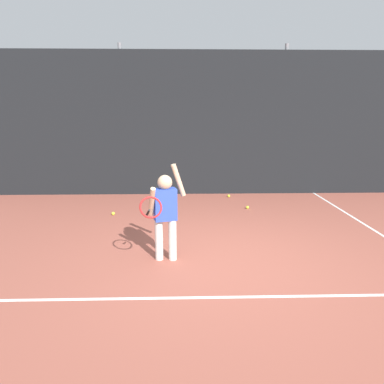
% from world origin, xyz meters
% --- Properties ---
extents(ground_plane, '(20.00, 20.00, 0.00)m').
position_xyz_m(ground_plane, '(0.00, 0.00, 0.00)').
color(ground_plane, '#9E5142').
extents(court_line_baseline, '(9.00, 0.05, 0.00)m').
position_xyz_m(court_line_baseline, '(0.00, -0.95, 0.00)').
color(court_line_baseline, white).
rests_on(court_line_baseline, ground).
extents(court_line_sideline, '(0.05, 9.00, 0.00)m').
position_xyz_m(court_line_sideline, '(2.84, 1.00, 0.00)').
color(court_line_sideline, white).
rests_on(court_line_sideline, ground).
extents(back_fence_windscreen, '(12.10, 0.08, 3.45)m').
position_xyz_m(back_fence_windscreen, '(0.00, 4.27, 1.73)').
color(back_fence_windscreen, black).
rests_on(back_fence_windscreen, ground).
extents(fence_post_1, '(0.09, 0.09, 3.60)m').
position_xyz_m(fence_post_1, '(-1.97, 4.33, 1.80)').
color(fence_post_1, slate).
rests_on(fence_post_1, ground).
extents(fence_post_2, '(0.09, 0.09, 3.60)m').
position_xyz_m(fence_post_2, '(1.97, 4.33, 1.80)').
color(fence_post_2, slate).
rests_on(fence_post_2, ground).
extents(tennis_player, '(0.60, 0.70, 1.35)m').
position_xyz_m(tennis_player, '(-0.77, 0.11, 0.73)').
color(tennis_player, silver).
rests_on(tennis_player, ground).
extents(tennis_ball_1, '(0.07, 0.07, 0.07)m').
position_xyz_m(tennis_ball_1, '(-1.92, 2.37, 0.03)').
color(tennis_ball_1, '#CCE033').
rests_on(tennis_ball_1, ground).
extents(tennis_ball_2, '(0.07, 0.07, 0.07)m').
position_xyz_m(tennis_ball_2, '(0.60, 3.84, 0.03)').
color(tennis_ball_2, '#CCE033').
rests_on(tennis_ball_2, ground).
extents(tennis_ball_3, '(0.07, 0.07, 0.07)m').
position_xyz_m(tennis_ball_3, '(0.87, 2.77, 0.03)').
color(tennis_ball_3, '#CCE033').
rests_on(tennis_ball_3, ground).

